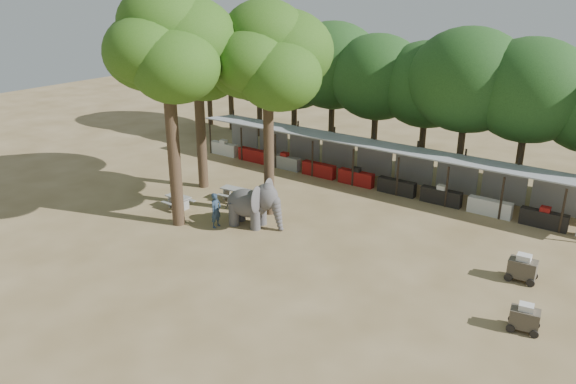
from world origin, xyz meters
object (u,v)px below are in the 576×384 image
Objects in this scene: yard_tree_back at (268,56)px; cart_back at (522,268)px; handler at (216,210)px; elephant at (254,204)px; cart_front at (525,318)px; picnic_table_far at (234,192)px; yard_tree_center at (167,46)px; yard_tree_left at (197,53)px; picnic_table_near at (178,200)px.

yard_tree_back is 8.69× the size of cart_back.
yard_tree_back is 6.06× the size of handler.
elephant is 14.14m from cart_front.
elephant is 4.04m from picnic_table_far.
handler reaches higher than picnic_table_far.
cart_front is (17.59, 0.43, -8.66)m from yard_tree_center.
cart_back is at bearing -2.21° from yard_tree_left.
picnic_table_near is at bearing 77.21° from handler.
yard_tree_left is 7.46× the size of picnic_table_near.
yard_tree_left is 8.40m from picnic_table_far.
cart_front is at bearing -78.14° from cart_back.
yard_tree_center is 8.93m from elephant.
picnic_table_near is at bearing -174.75° from cart_back.
yard_tree_left is at bearing 159.27° from picnic_table_far.
picnic_table_near is (-5.04, -0.62, -0.78)m from elephant.
cart_back is (13.52, 0.25, -7.94)m from yard_tree_back.
yard_tree_left is at bearing 120.96° from yard_tree_center.
picnic_table_far is (-1.80, 3.43, -0.45)m from handler.
yard_tree_back reaches higher than elephant.
yard_tree_back is 7.58m from elephant.
picnic_table_near is at bearing -149.54° from yard_tree_back.
yard_tree_left is at bearing 158.11° from cart_front.
yard_tree_back is at bearing -8.50° from picnic_table_far.
yard_tree_center reaches higher than yard_tree_back.
yard_tree_back is 15.68m from cart_back.
yard_tree_left reaches higher than cart_front.
yard_tree_center is at bearing -162.15° from elephant.
picnic_table_far is at bearing 86.90° from yard_tree_center.
elephant is at bearing -74.75° from yard_tree_back.
yard_tree_center is 8.96m from picnic_table_near.
cart_front is at bearing -17.74° from picnic_table_far.
yard_tree_left is 5.92m from yard_tree_center.
yard_tree_left is 5.88× the size of handler.
cart_front is (17.37, -3.70, 0.06)m from picnic_table_far.
picnic_table_far is at bearing 177.22° from yard_tree_back.
picnic_table_near is 18.24m from cart_back.
yard_tree_left is 10.01m from elephant.
cart_back reaches higher than picnic_table_near.
yard_tree_center is at bearing -169.44° from cart_back.
picnic_table_far is (1.72, 2.78, 0.01)m from picnic_table_near.
elephant reaches higher than cart_front.
cart_front is at bearing -12.50° from yard_tree_left.
cart_front is at bearing -17.55° from elephant.
yard_tree_center reaches higher than picnic_table_near.
yard_tree_back is at bearing -9.46° from yard_tree_left.
yard_tree_back reaches higher than picnic_table_far.
cart_back is (16.52, 4.25, -8.60)m from yard_tree_center.
cart_back is (16.30, 0.11, 0.12)m from picnic_table_far.
cart_back is (12.97, 2.27, -0.65)m from elephant.
elephant is at bearing 7.45° from picnic_table_near.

